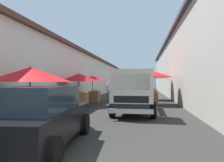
% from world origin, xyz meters
% --- Properties ---
extents(ground, '(90.00, 90.00, 0.00)m').
position_xyz_m(ground, '(13.50, 0.00, 0.00)').
color(ground, '#282826').
extents(building_left_whitewash, '(49.80, 7.50, 4.29)m').
position_xyz_m(building_left_whitewash, '(15.75, 7.25, 2.15)').
color(building_left_whitewash, beige).
rests_on(building_left_whitewash, ground).
extents(building_right_concrete, '(49.80, 7.50, 5.78)m').
position_xyz_m(building_right_concrete, '(15.75, -7.25, 2.90)').
color(building_right_concrete, '#A39E93').
rests_on(building_right_concrete, ground).
extents(fruit_stall_near_right, '(2.54, 2.54, 2.28)m').
position_xyz_m(fruit_stall_near_right, '(16.79, -2.33, 1.78)').
color(fruit_stall_near_right, '#9E9EA3').
rests_on(fruit_stall_near_right, ground).
extents(fruit_stall_near_left, '(2.78, 2.78, 2.40)m').
position_xyz_m(fruit_stall_near_left, '(12.93, -1.96, 1.90)').
color(fruit_stall_near_left, '#9E9EA3').
rests_on(fruit_stall_near_left, ground).
extents(fruit_stall_far_right, '(2.64, 2.64, 2.16)m').
position_xyz_m(fruit_stall_far_right, '(11.34, 2.65, 1.63)').
color(fruit_stall_far_right, '#9E9EA3').
rests_on(fruit_stall_far_right, ground).
extents(fruit_stall_mid_lane, '(2.14, 2.14, 2.08)m').
position_xyz_m(fruit_stall_mid_lane, '(14.32, 2.46, 1.46)').
color(fruit_stall_mid_lane, '#9E9EA3').
rests_on(fruit_stall_mid_lane, ground).
extents(fruit_stall_far_left, '(2.82, 2.82, 2.13)m').
position_xyz_m(fruit_stall_far_left, '(4.77, 2.35, 1.65)').
color(fruit_stall_far_left, '#9E9EA3').
rests_on(fruit_stall_far_left, ground).
extents(hatchback_car, '(4.01, 2.13, 1.45)m').
position_xyz_m(hatchback_car, '(2.84, 1.07, 0.74)').
color(hatchback_car, black).
rests_on(hatchback_car, ground).
extents(delivery_truck, '(4.95, 2.03, 2.08)m').
position_xyz_m(delivery_truck, '(8.02, -0.96, 1.04)').
color(delivery_truck, black).
rests_on(delivery_truck, ground).
extents(vendor_by_crates, '(0.44, 0.52, 1.60)m').
position_xyz_m(vendor_by_crates, '(16.25, 1.50, 0.92)').
color(vendor_by_crates, '#665B4C').
rests_on(vendor_by_crates, ground).
extents(parked_scooter, '(1.69, 0.33, 1.14)m').
position_xyz_m(parked_scooter, '(9.10, 2.66, 0.45)').
color(parked_scooter, black).
rests_on(parked_scooter, ground).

